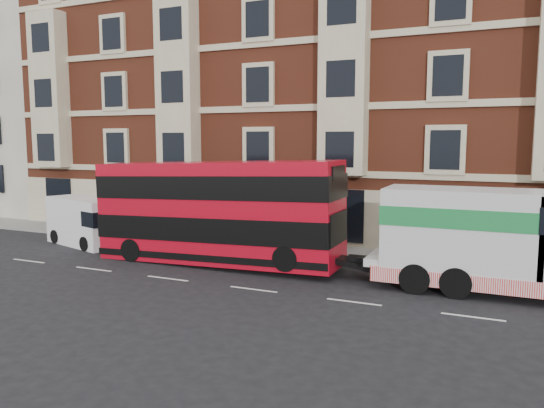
{
  "coord_description": "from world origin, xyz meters",
  "views": [
    {
      "loc": [
        8.79,
        -18.01,
        5.76
      ],
      "look_at": [
        -0.99,
        4.0,
        2.86
      ],
      "focal_mm": 35.0,
      "sensor_mm": 36.0,
      "label": 1
    }
  ],
  "objects_px": {
    "box_van": "(85,222)",
    "tow_truck": "(498,239)",
    "double_decker_bus": "(216,210)",
    "pedestrian": "(92,220)"
  },
  "relations": [
    {
      "from": "box_van",
      "to": "pedestrian",
      "type": "height_order",
      "value": "box_van"
    },
    {
      "from": "box_van",
      "to": "tow_truck",
      "type": "bearing_deg",
      "value": 14.28
    },
    {
      "from": "box_van",
      "to": "pedestrian",
      "type": "xyz_separation_m",
      "value": [
        -1.24,
        1.86,
        -0.23
      ]
    },
    {
      "from": "tow_truck",
      "to": "box_van",
      "type": "relative_size",
      "value": 1.76
    },
    {
      "from": "tow_truck",
      "to": "pedestrian",
      "type": "height_order",
      "value": "tow_truck"
    },
    {
      "from": "double_decker_bus",
      "to": "tow_truck",
      "type": "height_order",
      "value": "double_decker_bus"
    },
    {
      "from": "double_decker_bus",
      "to": "tow_truck",
      "type": "relative_size",
      "value": 1.25
    },
    {
      "from": "box_van",
      "to": "pedestrian",
      "type": "distance_m",
      "value": 2.24
    },
    {
      "from": "tow_truck",
      "to": "pedestrian",
      "type": "distance_m",
      "value": 22.52
    },
    {
      "from": "double_decker_bus",
      "to": "box_van",
      "type": "relative_size",
      "value": 2.2
    }
  ]
}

